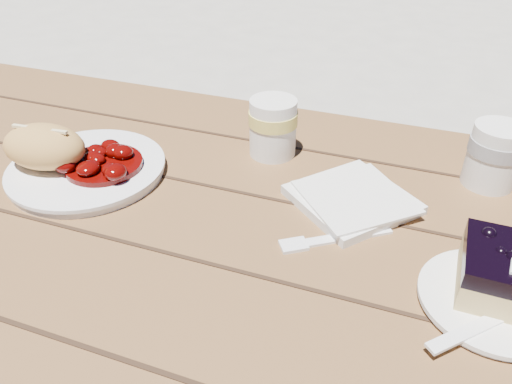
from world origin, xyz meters
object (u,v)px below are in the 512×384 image
(main_plate, at_px, (87,170))
(blueberry_cake, at_px, (510,273))
(picnic_table, at_px, (296,325))
(bread_roll, at_px, (44,147))
(dessert_plate, at_px, (493,301))
(second_cup, at_px, (273,127))
(coffee_cup, at_px, (494,156))

(main_plate, relative_size, blueberry_cake, 2.27)
(picnic_table, xyz_separation_m, bread_roll, (-0.42, 0.03, 0.21))
(dessert_plate, distance_m, second_cup, 0.42)
(second_cup, bearing_deg, bread_roll, -149.16)
(coffee_cup, bearing_deg, bread_roll, -162.10)
(picnic_table, height_order, dessert_plate, dessert_plate)
(dessert_plate, bearing_deg, blueberry_cake, 56.31)
(bread_roll, bearing_deg, dessert_plate, -4.98)
(picnic_table, relative_size, main_plate, 8.36)
(dessert_plate, height_order, coffee_cup, coffee_cup)
(bread_roll, bearing_deg, blueberry_cake, -3.62)
(dessert_plate, height_order, blueberry_cake, blueberry_cake)
(dessert_plate, xyz_separation_m, blueberry_cake, (0.01, 0.01, 0.03))
(bread_roll, height_order, blueberry_cake, bread_roll)
(picnic_table, xyz_separation_m, main_plate, (-0.37, 0.05, 0.17))
(main_plate, xyz_separation_m, blueberry_cake, (0.61, -0.06, 0.03))
(blueberry_cake, height_order, second_cup, second_cup)
(coffee_cup, bearing_deg, picnic_table, -134.37)
(blueberry_cake, xyz_separation_m, second_cup, (-0.35, 0.23, 0.01))
(picnic_table, height_order, second_cup, second_cup)
(coffee_cup, xyz_separation_m, second_cup, (-0.34, -0.03, 0.00))
(picnic_table, distance_m, blueberry_cake, 0.32)
(main_plate, distance_m, blueberry_cake, 0.61)
(dessert_plate, relative_size, coffee_cup, 1.65)
(picnic_table, bearing_deg, second_cup, 117.64)
(bread_roll, relative_size, blueberry_cake, 1.26)
(bread_roll, bearing_deg, picnic_table, -3.52)
(bread_roll, relative_size, dessert_plate, 0.83)
(blueberry_cake, relative_size, coffee_cup, 1.08)
(dessert_plate, bearing_deg, coffee_cup, 90.46)
(second_cup, bearing_deg, picnic_table, -62.36)
(bread_roll, height_order, coffee_cup, coffee_cup)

